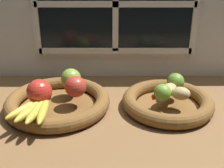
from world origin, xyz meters
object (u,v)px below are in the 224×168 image
at_px(banana_bunch_front, 35,109).
at_px(lime_near, 162,93).
at_px(fruit_bowl_right, 166,101).
at_px(chili_pepper, 168,95).
at_px(fruit_bowl_left, 58,102).
at_px(apple_red_right, 75,87).
at_px(lime_far, 175,82).
at_px(apple_red_front, 39,92).
at_px(potato_large, 168,89).
at_px(potato_small, 180,93).
at_px(apple_green_back, 70,78).

relative_size(banana_bunch_front, lime_near, 3.05).
bearing_deg(fruit_bowl_right, chili_pepper, -91.41).
height_order(fruit_bowl_left, apple_red_right, apple_red_right).
distance_m(apple_red_right, chili_pepper, 0.31).
relative_size(fruit_bowl_left, lime_far, 5.85).
xyz_separation_m(fruit_bowl_right, apple_red_front, (-0.42, -0.06, 0.07)).
distance_m(apple_red_right, lime_near, 0.28).
relative_size(banana_bunch_front, potato_large, 2.19).
bearing_deg(apple_red_front, potato_small, 3.05).
height_order(potato_large, chili_pepper, potato_large).
xyz_separation_m(banana_bunch_front, potato_small, (0.45, 0.08, 0.01)).
distance_m(fruit_bowl_left, banana_bunch_front, 0.13).
xyz_separation_m(apple_red_right, potato_small, (0.34, -0.02, -0.01)).
bearing_deg(fruit_bowl_right, banana_bunch_front, -164.12).
distance_m(lime_near, chili_pepper, 0.04).
relative_size(apple_green_back, potato_large, 0.91).
bearing_deg(fruit_bowl_right, fruit_bowl_left, -180.00).
height_order(apple_green_back, apple_red_front, apple_red_front).
distance_m(banana_bunch_front, potato_small, 0.46).
xyz_separation_m(apple_green_back, chili_pepper, (0.33, -0.08, -0.03)).
distance_m(fruit_bowl_left, chili_pepper, 0.38).
bearing_deg(potato_large, apple_red_front, -172.08).
distance_m(apple_red_right, potato_large, 0.31).
relative_size(fruit_bowl_right, chili_pepper, 2.63).
bearing_deg(lime_far, fruit_bowl_right, -127.87).
bearing_deg(chili_pepper, fruit_bowl_left, 161.05).
xyz_separation_m(fruit_bowl_left, chili_pepper, (0.37, -0.02, 0.03)).
xyz_separation_m(apple_red_front, lime_near, (0.39, 0.02, -0.01)).
bearing_deg(potato_small, chili_pepper, 158.70).
xyz_separation_m(apple_red_right, lime_far, (0.34, 0.05, -0.01)).
bearing_deg(apple_red_front, lime_far, 12.46).
height_order(fruit_bowl_left, apple_red_front, apple_red_front).
bearing_deg(potato_large, chili_pepper, -91.41).
relative_size(fruit_bowl_right, apple_red_front, 3.89).
relative_size(apple_red_right, chili_pepper, 0.61).
distance_m(banana_bunch_front, lime_far, 0.48).
bearing_deg(banana_bunch_front, fruit_bowl_left, 70.26).
bearing_deg(potato_small, apple_red_right, 176.38).
distance_m(fruit_bowl_right, potato_small, 0.07).
xyz_separation_m(apple_red_front, lime_far, (0.45, 0.10, -0.01)).
xyz_separation_m(fruit_bowl_right, apple_green_back, (-0.33, 0.06, 0.06)).
bearing_deg(fruit_bowl_left, apple_green_back, 55.44).
bearing_deg(fruit_bowl_left, potato_large, 0.00).
bearing_deg(apple_green_back, apple_red_right, -70.82).
xyz_separation_m(apple_red_right, apple_red_front, (-0.11, -0.05, 0.00)).
xyz_separation_m(apple_red_front, potato_small, (0.45, 0.02, -0.02)).
height_order(fruit_bowl_right, banana_bunch_front, banana_bunch_front).
height_order(fruit_bowl_left, potato_small, potato_small).
height_order(apple_green_back, lime_near, apple_green_back).
relative_size(apple_red_front, lime_near, 1.41).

